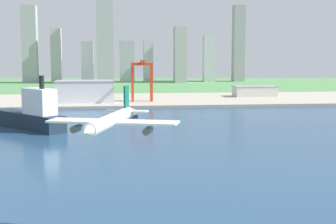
% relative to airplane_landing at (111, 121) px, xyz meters
% --- Properties ---
extents(ground_plane, '(2400.00, 2400.00, 0.00)m').
position_rel_airplane_landing_xyz_m(ground_plane, '(21.19, 209.36, -34.30)').
color(ground_plane, '#4E854C').
extents(water_bay, '(840.00, 360.00, 0.15)m').
position_rel_airplane_landing_xyz_m(water_bay, '(21.19, 149.36, -34.23)').
color(water_bay, navy).
rests_on(water_bay, ground).
extents(industrial_pier, '(840.00, 140.00, 2.50)m').
position_rel_airplane_landing_xyz_m(industrial_pier, '(21.19, 399.36, -33.05)').
color(industrial_pier, '#A59E8D').
rests_on(industrial_pier, ground).
extents(airplane_landing, '(34.72, 37.58, 11.26)m').
position_rel_airplane_landing_xyz_m(airplane_landing, '(0.00, 0.00, 0.00)').
color(airplane_landing, silver).
extents(tugboat_small, '(17.79, 6.00, 8.75)m').
position_rel_airplane_landing_xyz_m(tugboat_small, '(12.16, 262.97, -31.64)').
color(tugboat_small, black).
rests_on(tugboat_small, water_bay).
extents(cargo_ship, '(55.22, 60.78, 36.56)m').
position_rel_airplane_landing_xyz_m(cargo_ship, '(-53.74, 212.04, -24.08)').
color(cargo_ship, '#192838').
rests_on(cargo_ship, water_bay).
extents(port_crane_red, '(21.41, 35.67, 41.70)m').
position_rel_airplane_landing_xyz_m(port_crane_red, '(29.39, 369.56, -2.63)').
color(port_crane_red, red).
rests_on(port_crane_red, industrial_pier).
extents(warehouse_main, '(57.77, 31.25, 21.36)m').
position_rel_airplane_landing_xyz_m(warehouse_main, '(-26.94, 370.23, -21.10)').
color(warehouse_main, silver).
rests_on(warehouse_main, industrial_pier).
extents(warehouse_annex, '(47.16, 24.09, 11.75)m').
position_rel_airplane_landing_xyz_m(warehouse_annex, '(158.21, 413.46, -25.90)').
color(warehouse_annex, silver).
rests_on(warehouse_annex, industrial_pier).
extents(distant_skyline, '(383.51, 60.41, 149.75)m').
position_rel_airplane_landing_xyz_m(distant_skyline, '(24.59, 729.98, 20.87)').
color(distant_skyline, '#9D9FA4').
rests_on(distant_skyline, ground).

